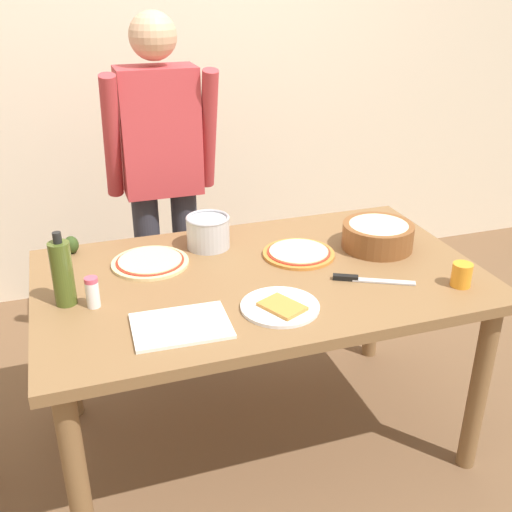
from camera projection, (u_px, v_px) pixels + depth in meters
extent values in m
plane|color=brown|center=(260.00, 436.00, 2.54)|extent=(8.00, 8.00, 0.00)
cube|color=beige|center=(167.00, 63.00, 3.35)|extent=(5.60, 0.10, 2.60)
cube|color=brown|center=(260.00, 279.00, 2.22)|extent=(1.60, 0.96, 0.04)
cylinder|color=brown|center=(77.00, 483.00, 1.83)|extent=(0.07, 0.07, 0.72)
cylinder|color=brown|center=(479.00, 389.00, 2.25)|extent=(0.07, 0.07, 0.72)
cylinder|color=brown|center=(65.00, 343.00, 2.52)|extent=(0.07, 0.07, 0.72)
cylinder|color=brown|center=(374.00, 291.00, 2.93)|extent=(0.07, 0.07, 0.72)
cylinder|color=#2D2D38|center=(151.00, 277.00, 2.92)|extent=(0.12, 0.12, 0.85)
cylinder|color=#2D2D38|center=(187.00, 272.00, 2.97)|extent=(0.12, 0.12, 0.85)
cube|color=#B7383D|center=(159.00, 131.00, 2.65)|extent=(0.34, 0.20, 0.55)
cylinder|color=#B7383D|center=(112.00, 138.00, 2.55)|extent=(0.07, 0.21, 0.55)
cylinder|color=#B7383D|center=(209.00, 130.00, 2.67)|extent=(0.07, 0.21, 0.55)
sphere|color=tan|center=(153.00, 36.00, 2.48)|extent=(0.20, 0.20, 0.20)
cylinder|color=beige|center=(150.00, 263.00, 2.28)|extent=(0.29, 0.29, 0.01)
cylinder|color=#B22D1E|center=(150.00, 261.00, 2.28)|extent=(0.25, 0.25, 0.00)
cylinder|color=beige|center=(150.00, 260.00, 2.28)|extent=(0.24, 0.24, 0.00)
cylinder|color=#C67A33|center=(299.00, 254.00, 2.36)|extent=(0.28, 0.28, 0.01)
cylinder|color=#B22D1E|center=(299.00, 252.00, 2.35)|extent=(0.25, 0.25, 0.00)
cylinder|color=beige|center=(299.00, 251.00, 2.35)|extent=(0.23, 0.23, 0.00)
cylinder|color=white|center=(280.00, 307.00, 1.99)|extent=(0.26, 0.26, 0.01)
cube|color=#CC8438|center=(282.00, 306.00, 1.96)|extent=(0.15, 0.17, 0.01)
cylinder|color=brown|center=(378.00, 236.00, 2.40)|extent=(0.28, 0.28, 0.10)
ellipsoid|color=beige|center=(378.00, 227.00, 2.39)|extent=(0.25, 0.25, 0.05)
cylinder|color=#47561E|center=(63.00, 274.00, 1.97)|extent=(0.07, 0.07, 0.22)
cylinder|color=black|center=(57.00, 237.00, 1.92)|extent=(0.03, 0.03, 0.04)
cylinder|color=#B7B7BC|center=(208.00, 233.00, 2.40)|extent=(0.17, 0.17, 0.12)
torus|color=#A5A5AD|center=(208.00, 218.00, 2.38)|extent=(0.17, 0.17, 0.01)
cylinder|color=orange|center=(462.00, 275.00, 2.11)|extent=(0.07, 0.07, 0.08)
cylinder|color=white|center=(93.00, 294.00, 1.98)|extent=(0.04, 0.04, 0.09)
cylinder|color=#D84C66|center=(91.00, 280.00, 1.96)|extent=(0.04, 0.04, 0.02)
cube|color=white|center=(181.00, 326.00, 1.88)|extent=(0.31, 0.23, 0.01)
cube|color=silver|center=(384.00, 281.00, 2.15)|extent=(0.21, 0.12, 0.01)
cube|color=black|center=(345.00, 278.00, 2.17)|extent=(0.09, 0.06, 0.02)
ellipsoid|color=#2D4219|center=(71.00, 245.00, 2.36)|extent=(0.06, 0.06, 0.07)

